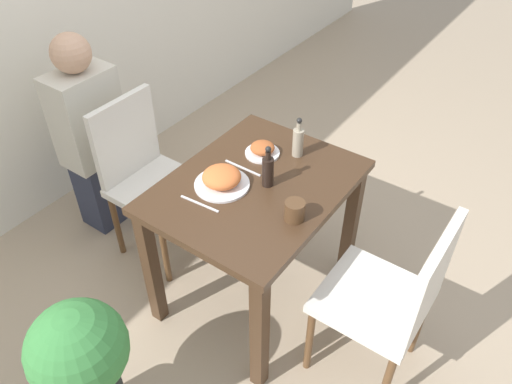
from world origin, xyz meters
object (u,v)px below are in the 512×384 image
at_px(food_plate, 222,179).
at_px(condiment_bottle, 298,141).
at_px(chair_far, 146,172).
at_px(potted_plant_left, 82,361).
at_px(drink_cup, 295,211).
at_px(person_figure, 92,137).
at_px(sauce_bottle, 268,170).
at_px(side_plate, 262,150).
at_px(chair_near, 394,297).

height_order(food_plate, condiment_bottle, condiment_bottle).
xyz_separation_m(chair_far, potted_plant_left, (-0.90, -0.57, -0.06)).
bearing_deg(food_plate, drink_cup, -89.58).
height_order(food_plate, drink_cup, same).
bearing_deg(person_figure, potted_plant_left, -133.15).
bearing_deg(sauce_bottle, condiment_bottle, 2.52).
bearing_deg(condiment_bottle, potted_plant_left, 172.59).
relative_size(chair_far, potted_plant_left, 1.27).
distance_m(side_plate, sauce_bottle, 0.23).
relative_size(side_plate, sauce_bottle, 0.82).
height_order(chair_far, condiment_bottle, condiment_bottle).
relative_size(food_plate, side_plate, 1.48).
distance_m(side_plate, drink_cup, 0.46).
bearing_deg(drink_cup, person_figure, 87.56).
height_order(condiment_bottle, person_figure, person_figure).
distance_m(food_plate, person_figure, 0.98).
bearing_deg(chair_near, potted_plant_left, -42.92).
distance_m(potted_plant_left, person_figure, 1.31).
bearing_deg(chair_near, sauce_bottle, -95.48).
distance_m(chair_far, sauce_bottle, 0.80).
xyz_separation_m(condiment_bottle, potted_plant_left, (-1.22, 0.16, -0.36)).
height_order(chair_far, side_plate, chair_far).
bearing_deg(drink_cup, chair_far, 85.96).
distance_m(chair_near, condiment_bottle, 0.80).
relative_size(chair_far, person_figure, 0.77).
bearing_deg(chair_near, side_plate, -106.32).
bearing_deg(person_figure, condiment_bottle, -73.72).
height_order(food_plate, potted_plant_left, food_plate).
bearing_deg(sauce_bottle, food_plate, 127.51).
distance_m(sauce_bottle, potted_plant_left, 1.03).
height_order(food_plate, side_plate, food_plate).
bearing_deg(person_figure, food_plate, -93.53).
xyz_separation_m(food_plate, drink_cup, (0.00, -0.37, 0.01)).
xyz_separation_m(food_plate, side_plate, (0.29, -0.01, -0.01)).
height_order(side_plate, sauce_bottle, sauce_bottle).
distance_m(chair_far, food_plate, 0.64).
bearing_deg(condiment_bottle, side_plate, 123.52).
bearing_deg(food_plate, condiment_bottle, -20.78).
relative_size(drink_cup, condiment_bottle, 0.43).
bearing_deg(condiment_bottle, sauce_bottle, -177.48).
bearing_deg(chair_near, condiment_bottle, -115.97).
height_order(chair_near, potted_plant_left, chair_near).
distance_m(side_plate, person_figure, 1.02).
relative_size(food_plate, potted_plant_left, 0.34).
height_order(drink_cup, sauce_bottle, sauce_bottle).
bearing_deg(drink_cup, food_plate, 90.42).
bearing_deg(condiment_bottle, drink_cup, -149.79).
height_order(side_plate, person_figure, person_figure).
height_order(side_plate, condiment_bottle, condiment_bottle).
relative_size(chair_near, chair_far, 1.00).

